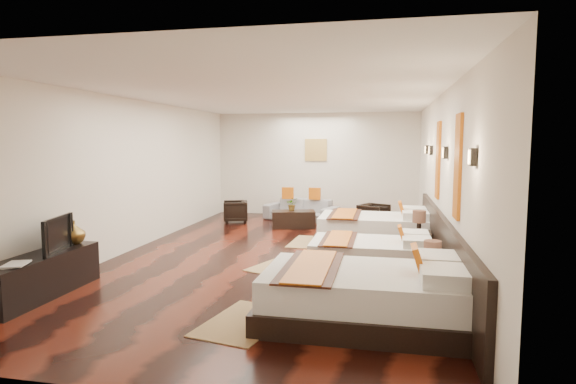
% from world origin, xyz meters
% --- Properties ---
extents(floor, '(5.50, 9.50, 0.01)m').
position_xyz_m(floor, '(0.00, 0.00, 0.00)').
color(floor, black).
rests_on(floor, ground).
extents(ceiling, '(5.50, 9.50, 0.01)m').
position_xyz_m(ceiling, '(0.00, 0.00, 2.80)').
color(ceiling, white).
rests_on(ceiling, floor).
extents(back_wall, '(5.50, 0.01, 2.80)m').
position_xyz_m(back_wall, '(0.00, 4.75, 1.40)').
color(back_wall, silver).
rests_on(back_wall, floor).
extents(left_wall, '(0.01, 9.50, 2.80)m').
position_xyz_m(left_wall, '(-2.75, 0.00, 1.40)').
color(left_wall, silver).
rests_on(left_wall, floor).
extents(right_wall, '(0.01, 9.50, 2.80)m').
position_xyz_m(right_wall, '(2.75, 0.00, 1.40)').
color(right_wall, silver).
rests_on(right_wall, floor).
extents(headboard_panel, '(0.08, 6.60, 0.90)m').
position_xyz_m(headboard_panel, '(2.71, -0.80, 0.45)').
color(headboard_panel, black).
rests_on(headboard_panel, floor).
extents(bed_near, '(2.35, 1.48, 0.90)m').
position_xyz_m(bed_near, '(1.70, -2.86, 0.31)').
color(bed_near, black).
rests_on(bed_near, floor).
extents(bed_mid, '(1.93, 1.22, 0.74)m').
position_xyz_m(bed_mid, '(1.69, -0.73, 0.25)').
color(bed_mid, black).
rests_on(bed_mid, floor).
extents(bed_far, '(2.24, 1.41, 0.85)m').
position_xyz_m(bed_far, '(1.70, 1.37, 0.29)').
color(bed_far, black).
rests_on(bed_far, floor).
extents(nightstand_a, '(0.40, 0.40, 0.79)m').
position_xyz_m(nightstand_a, '(2.44, -2.08, 0.28)').
color(nightstand_a, black).
rests_on(nightstand_a, floor).
extents(nightstand_b, '(0.42, 0.42, 0.84)m').
position_xyz_m(nightstand_b, '(2.44, 0.25, 0.29)').
color(nightstand_b, black).
rests_on(nightstand_b, floor).
extents(jute_mat_near, '(0.97, 1.33, 0.01)m').
position_xyz_m(jute_mat_near, '(0.34, -3.14, 0.01)').
color(jute_mat_near, '#94764B').
rests_on(jute_mat_near, floor).
extents(jute_mat_mid, '(1.14, 1.39, 0.01)m').
position_xyz_m(jute_mat_mid, '(0.27, -0.70, 0.01)').
color(jute_mat_mid, '#94764B').
rests_on(jute_mat_mid, floor).
extents(jute_mat_far, '(0.81, 1.24, 0.01)m').
position_xyz_m(jute_mat_far, '(0.41, 1.18, 0.01)').
color(jute_mat_far, '#94764B').
rests_on(jute_mat_far, floor).
extents(tv_console, '(0.50, 1.80, 0.55)m').
position_xyz_m(tv_console, '(-2.50, -2.82, 0.28)').
color(tv_console, black).
rests_on(tv_console, floor).
extents(tv, '(0.29, 0.82, 0.47)m').
position_xyz_m(tv, '(-2.45, -2.63, 0.79)').
color(tv, black).
rests_on(tv, tv_console).
extents(book, '(0.34, 0.39, 0.03)m').
position_xyz_m(book, '(-2.50, -3.39, 0.57)').
color(book, black).
rests_on(book, tv_console).
extents(figurine, '(0.39, 0.39, 0.33)m').
position_xyz_m(figurine, '(-2.50, -2.13, 0.72)').
color(figurine, brown).
rests_on(figurine, tv_console).
extents(sofa, '(2.03, 1.29, 0.55)m').
position_xyz_m(sofa, '(-0.23, 3.78, 0.28)').
color(sofa, gray).
rests_on(sofa, floor).
extents(armchair_left, '(0.75, 0.74, 0.55)m').
position_xyz_m(armchair_left, '(-1.81, 3.17, 0.27)').
color(armchair_left, black).
rests_on(armchair_left, floor).
extents(armchair_right, '(0.82, 0.81, 0.56)m').
position_xyz_m(armchair_right, '(1.62, 3.14, 0.28)').
color(armchair_right, black).
rests_on(armchair_right, floor).
extents(coffee_table, '(1.09, 0.73, 0.40)m').
position_xyz_m(coffee_table, '(-0.23, 2.73, 0.20)').
color(coffee_table, black).
rests_on(coffee_table, floor).
extents(table_plant, '(0.33, 0.31, 0.30)m').
position_xyz_m(table_plant, '(-0.28, 2.79, 0.55)').
color(table_plant, '#2C5D1F').
rests_on(table_plant, coffee_table).
extents(orange_panel_a, '(0.04, 0.40, 1.30)m').
position_xyz_m(orange_panel_a, '(2.73, -1.90, 1.70)').
color(orange_panel_a, '#D86014').
rests_on(orange_panel_a, right_wall).
extents(orange_panel_b, '(0.04, 0.40, 1.30)m').
position_xyz_m(orange_panel_b, '(2.73, 0.30, 1.70)').
color(orange_panel_b, '#D86014').
rests_on(orange_panel_b, right_wall).
extents(sconce_near, '(0.07, 0.12, 0.18)m').
position_xyz_m(sconce_near, '(2.70, -3.00, 1.85)').
color(sconce_near, black).
rests_on(sconce_near, right_wall).
extents(sconce_mid, '(0.07, 0.12, 0.18)m').
position_xyz_m(sconce_mid, '(2.70, -0.80, 1.85)').
color(sconce_mid, black).
rests_on(sconce_mid, right_wall).
extents(sconce_far, '(0.07, 0.12, 0.18)m').
position_xyz_m(sconce_far, '(2.70, 1.40, 1.85)').
color(sconce_far, black).
rests_on(sconce_far, right_wall).
extents(sconce_lounge, '(0.07, 0.12, 0.18)m').
position_xyz_m(sconce_lounge, '(2.70, 2.30, 1.85)').
color(sconce_lounge, black).
rests_on(sconce_lounge, right_wall).
extents(gold_artwork, '(0.60, 0.04, 0.60)m').
position_xyz_m(gold_artwork, '(0.00, 4.73, 1.80)').
color(gold_artwork, '#AD873F').
rests_on(gold_artwork, back_wall).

